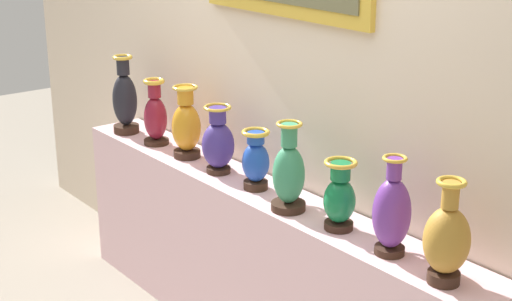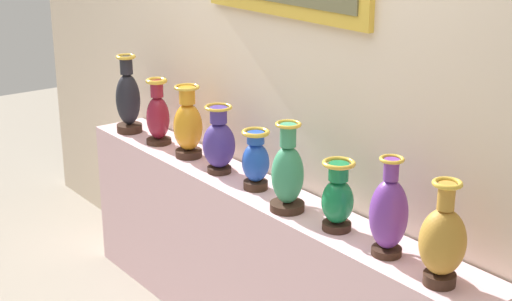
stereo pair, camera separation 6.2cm
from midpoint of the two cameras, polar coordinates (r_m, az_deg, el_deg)
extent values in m
cube|color=beige|center=(3.78, -0.47, -8.69)|extent=(2.70, 0.31, 0.84)
cube|color=beige|center=(3.56, 2.24, 8.11)|extent=(5.30, 0.10, 3.02)
cylinder|color=#382319|center=(4.49, -9.89, 1.59)|extent=(0.14, 0.14, 0.04)
ellipsoid|color=black|center=(4.44, -10.01, 3.68)|extent=(0.14, 0.14, 0.29)
cylinder|color=black|center=(4.40, -10.16, 6.14)|extent=(0.07, 0.07, 0.10)
torus|color=gold|center=(4.39, -10.19, 6.77)|extent=(0.11, 0.11, 0.02)
cylinder|color=#382319|center=(4.26, -7.74, 0.66)|extent=(0.14, 0.14, 0.03)
ellipsoid|color=maroon|center=(4.23, -7.81, 2.35)|extent=(0.13, 0.13, 0.24)
cylinder|color=maroon|center=(4.18, -7.91, 4.48)|extent=(0.07, 0.07, 0.09)
torus|color=gold|center=(4.17, -7.94, 5.06)|extent=(0.12, 0.12, 0.02)
cylinder|color=#382319|center=(4.03, -5.53, -0.23)|extent=(0.14, 0.14, 0.04)
ellipsoid|color=orange|center=(3.99, -5.59, 1.71)|extent=(0.15, 0.15, 0.25)
cylinder|color=orange|center=(3.94, -5.66, 4.03)|extent=(0.08, 0.08, 0.09)
torus|color=gold|center=(3.93, -5.68, 4.63)|extent=(0.13, 0.13, 0.02)
cylinder|color=#382319|center=(3.80, -3.24, -1.42)|extent=(0.12, 0.12, 0.03)
ellipsoid|color=#3F2D7F|center=(3.76, -3.27, 0.39)|extent=(0.16, 0.16, 0.23)
cylinder|color=#3F2D7F|center=(3.72, -3.31, 2.61)|extent=(0.08, 0.08, 0.08)
torus|color=gold|center=(3.71, -3.33, 3.18)|extent=(0.13, 0.13, 0.01)
cylinder|color=#382319|center=(3.59, -0.51, -2.54)|extent=(0.11, 0.11, 0.04)
ellipsoid|color=#1E47B2|center=(3.55, -0.52, -0.87)|extent=(0.13, 0.13, 0.18)
cylinder|color=#1E47B2|center=(3.51, -0.52, 0.94)|extent=(0.08, 0.08, 0.05)
torus|color=gold|center=(3.51, -0.52, 1.34)|extent=(0.13, 0.13, 0.02)
cylinder|color=#382319|center=(3.36, 1.86, -4.10)|extent=(0.15, 0.15, 0.03)
ellipsoid|color=#388C60|center=(3.31, 1.89, -1.79)|extent=(0.14, 0.14, 0.26)
cylinder|color=#388C60|center=(3.25, 1.92, 1.13)|extent=(0.07, 0.07, 0.10)
torus|color=gold|center=(3.23, 1.93, 1.95)|extent=(0.11, 0.11, 0.01)
cylinder|color=#382319|center=(3.19, 5.54, -5.49)|extent=(0.12, 0.12, 0.03)
ellipsoid|color=#14723D|center=(3.15, 5.60, -3.71)|extent=(0.13, 0.13, 0.18)
cylinder|color=#14723D|center=(3.10, 5.67, -1.52)|extent=(0.08, 0.08, 0.07)
torus|color=gold|center=(3.09, 5.69, -0.90)|extent=(0.14, 0.14, 0.02)
cylinder|color=#382319|center=(3.01, 9.20, -7.24)|extent=(0.12, 0.12, 0.03)
ellipsoid|color=#6B3393|center=(2.94, 9.35, -4.58)|extent=(0.15, 0.15, 0.27)
cylinder|color=#6B3393|center=(2.88, 9.54, -1.33)|extent=(0.06, 0.06, 0.08)
torus|color=gold|center=(2.87, 9.58, -0.58)|extent=(0.09, 0.09, 0.01)
cylinder|color=#382319|center=(2.83, 13.01, -9.06)|extent=(0.12, 0.12, 0.04)
ellipsoid|color=#B27F2D|center=(2.77, 13.22, -6.44)|extent=(0.16, 0.16, 0.24)
cylinder|color=#B27F2D|center=(2.70, 13.48, -3.21)|extent=(0.06, 0.06, 0.09)
torus|color=gold|center=(2.69, 13.55, -2.28)|extent=(0.11, 0.11, 0.02)
camera|label=1|loc=(0.03, -90.50, -0.17)|focal=54.40mm
camera|label=2|loc=(0.03, 89.50, 0.17)|focal=54.40mm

